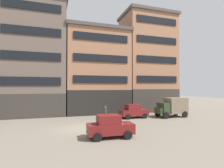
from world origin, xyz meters
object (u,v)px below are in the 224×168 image
at_px(sedan_light, 110,126).
at_px(pedestrian_officer, 105,112).
at_px(delivery_truck_near, 172,107).
at_px(sedan_dark, 134,111).
at_px(fire_hydrant_curbside, 182,110).

bearing_deg(sedan_light, pedestrian_officer, 76.90).
bearing_deg(pedestrian_officer, delivery_truck_near, -5.92).
bearing_deg(delivery_truck_near, pedestrian_officer, 174.08).
bearing_deg(sedan_light, sedan_dark, 54.15).
bearing_deg(fire_hydrant_curbside, sedan_light, -146.73).
bearing_deg(pedestrian_officer, sedan_light, -103.10).
xyz_separation_m(sedan_light, pedestrian_officer, (1.88, 8.08, 0.07)).
xyz_separation_m(pedestrian_officer, fire_hydrant_curbside, (13.08, 1.74, -0.55)).
bearing_deg(fire_hydrant_curbside, sedan_dark, -168.86).
height_order(sedan_light, pedestrian_officer, sedan_light).
relative_size(sedan_dark, pedestrian_officer, 2.08).
xyz_separation_m(sedan_dark, pedestrian_officer, (-3.91, 0.07, 0.07)).
relative_size(sedan_light, fire_hydrant_curbside, 4.56).
height_order(pedestrian_officer, fire_hydrant_curbside, pedestrian_officer).
bearing_deg(sedan_light, fire_hydrant_curbside, 33.27).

